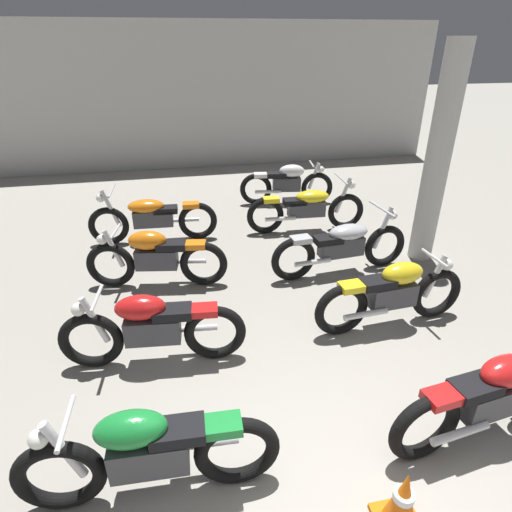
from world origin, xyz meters
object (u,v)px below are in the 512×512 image
(motorcycle_left_row_1, at_px, (152,327))
(motorcycle_right_row_1, at_px, (393,293))
(motorcycle_left_row_3, at_px, (152,217))
(motorcycle_right_row_4, at_px, (287,183))
(motorcycle_right_row_0, at_px, (492,396))
(motorcycle_right_row_3, at_px, (307,207))
(support_pillar, at_px, (438,159))
(motorcycle_right_row_2, at_px, (342,245))
(motorcycle_left_row_2, at_px, (156,257))
(traffic_cone, at_px, (402,501))
(motorcycle_left_row_0, at_px, (148,452))

(motorcycle_left_row_1, bearing_deg, motorcycle_right_row_1, 2.16)
(motorcycle_left_row_1, xyz_separation_m, motorcycle_left_row_3, (-0.02, 3.19, -0.01))
(motorcycle_left_row_1, height_order, motorcycle_right_row_4, same)
(motorcycle_right_row_0, bearing_deg, motorcycle_right_row_3, 91.51)
(support_pillar, bearing_deg, motorcycle_right_row_2, -170.87)
(motorcycle_left_row_3, relative_size, motorcycle_right_row_0, 1.10)
(motorcycle_right_row_2, bearing_deg, motorcycle_left_row_2, 176.38)
(motorcycle_left_row_1, relative_size, motorcycle_right_row_4, 1.00)
(motorcycle_left_row_2, relative_size, motorcycle_right_row_2, 0.90)
(motorcycle_right_row_1, bearing_deg, motorcycle_left_row_2, 150.90)
(support_pillar, bearing_deg, motorcycle_left_row_3, 160.73)
(motorcycle_right_row_0, bearing_deg, motorcycle_right_row_1, 90.73)
(motorcycle_right_row_2, distance_m, motorcycle_right_row_4, 3.08)
(motorcycle_right_row_3, bearing_deg, motorcycle_right_row_4, 88.62)
(support_pillar, xyz_separation_m, motorcycle_right_row_4, (-1.45, 2.84, -1.14))
(motorcycle_left_row_2, height_order, motorcycle_left_row_3, motorcycle_left_row_3)
(motorcycle_right_row_2, relative_size, motorcycle_right_row_4, 1.10)
(motorcycle_right_row_1, distance_m, traffic_cone, 2.53)
(motorcycle_right_row_1, bearing_deg, motorcycle_right_row_3, 91.96)
(motorcycle_left_row_1, distance_m, motorcycle_right_row_2, 3.10)
(motorcycle_left_row_2, height_order, motorcycle_right_row_1, same)
(motorcycle_left_row_0, relative_size, traffic_cone, 3.65)
(motorcycle_right_row_0, height_order, motorcycle_right_row_2, motorcycle_right_row_2)
(motorcycle_right_row_0, bearing_deg, motorcycle_right_row_2, 92.01)
(motorcycle_left_row_2, distance_m, motorcycle_left_row_3, 1.54)
(motorcycle_right_row_2, distance_m, traffic_cone, 3.78)
(support_pillar, relative_size, motorcycle_left_row_3, 1.47)
(traffic_cone, bearing_deg, motorcycle_left_row_1, 128.59)
(support_pillar, distance_m, motorcycle_right_row_1, 2.41)
(support_pillar, xyz_separation_m, motorcycle_right_row_0, (-1.36, -3.31, -1.14))
(motorcycle_right_row_1, relative_size, motorcycle_right_row_2, 0.91)
(motorcycle_left_row_0, relative_size, motorcycle_right_row_4, 1.00)
(motorcycle_left_row_0, height_order, motorcycle_left_row_1, same)
(motorcycle_left_row_1, height_order, motorcycle_right_row_3, motorcycle_right_row_3)
(motorcycle_right_row_0, bearing_deg, traffic_cone, -152.71)
(motorcycle_left_row_3, bearing_deg, motorcycle_right_row_4, 26.37)
(motorcycle_right_row_0, bearing_deg, motorcycle_left_row_2, 130.77)
(motorcycle_left_row_0, bearing_deg, support_pillar, 37.76)
(support_pillar, distance_m, motorcycle_left_row_0, 5.46)
(motorcycle_left_row_3, height_order, motorcycle_right_row_0, motorcycle_left_row_3)
(motorcycle_left_row_2, relative_size, motorcycle_right_row_0, 1.00)
(motorcycle_right_row_0, xyz_separation_m, motorcycle_right_row_2, (-0.11, 3.07, -0.01))
(motorcycle_right_row_0, distance_m, motorcycle_right_row_4, 6.15)
(support_pillar, bearing_deg, motorcycle_right_row_3, 137.24)
(support_pillar, relative_size, motorcycle_right_row_0, 1.63)
(motorcycle_left_row_3, distance_m, motorcycle_right_row_3, 2.73)
(motorcycle_left_row_1, bearing_deg, motorcycle_right_row_4, 58.93)
(support_pillar, distance_m, motorcycle_right_row_2, 1.88)
(motorcycle_left_row_3, xyz_separation_m, motorcycle_right_row_3, (2.73, -0.10, 0.00))
(motorcycle_right_row_1, xyz_separation_m, traffic_cone, (-1.09, -2.27, -0.20))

